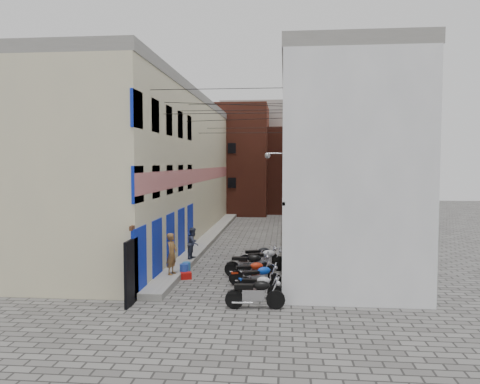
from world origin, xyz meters
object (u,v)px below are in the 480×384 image
(motorcycle_f, at_px, (264,259))
(water_jug_far, at_px, (186,269))
(person_b, at_px, (193,243))
(motorcycle_c, at_px, (259,276))
(person_a, at_px, (172,254))
(red_crate, at_px, (186,276))
(motorcycle_b, at_px, (258,285))
(motorcycle_d, at_px, (252,271))
(motorcycle_g, at_px, (260,255))
(motorcycle_e, at_px, (249,263))
(water_jug_near, at_px, (184,271))
(motorcycle_a, at_px, (255,292))

(motorcycle_f, distance_m, water_jug_far, 3.38)
(person_b, bearing_deg, motorcycle_c, -132.67)
(person_a, relative_size, red_crate, 3.87)
(motorcycle_b, height_order, red_crate, motorcycle_b)
(motorcycle_d, xyz_separation_m, red_crate, (-2.74, 0.61, -0.39))
(motorcycle_c, relative_size, motorcycle_g, 0.96)
(water_jug_far, bearing_deg, motorcycle_d, -23.93)
(motorcycle_g, bearing_deg, water_jug_far, -74.53)
(motorcycle_d, relative_size, person_b, 1.25)
(motorcycle_d, distance_m, red_crate, 2.84)
(motorcycle_e, height_order, water_jug_near, motorcycle_e)
(motorcycle_c, bearing_deg, person_b, -172.90)
(water_jug_near, distance_m, water_jug_far, 0.45)
(red_crate, bearing_deg, motorcycle_c, -24.67)
(motorcycle_e, distance_m, water_jug_near, 2.70)
(motorcycle_g, distance_m, person_a, 4.36)
(motorcycle_e, distance_m, person_b, 3.72)
(motorcycle_b, bearing_deg, water_jug_near, -124.63)
(person_b, bearing_deg, water_jug_far, -166.65)
(motorcycle_e, relative_size, red_crate, 4.73)
(motorcycle_d, distance_m, water_jug_far, 3.15)
(motorcycle_a, relative_size, person_a, 1.17)
(motorcycle_e, distance_m, motorcycle_f, 1.20)
(motorcycle_b, height_order, person_b, person_b)
(water_jug_near, bearing_deg, red_crate, -59.55)
(motorcycle_e, height_order, red_crate, motorcycle_e)
(motorcycle_b, distance_m, water_jug_near, 4.23)
(water_jug_far, bearing_deg, person_a, -113.08)
(motorcycle_a, xyz_separation_m, person_b, (-3.33, 6.55, 0.41))
(motorcycle_c, relative_size, person_a, 1.10)
(person_b, bearing_deg, motorcycle_b, -138.53)
(motorcycle_f, bearing_deg, motorcycle_d, -31.11)
(motorcycle_c, height_order, water_jug_far, motorcycle_c)
(motorcycle_c, xyz_separation_m, motorcycle_d, (-0.34, 0.81, -0.00))
(person_b, xyz_separation_m, red_crate, (0.27, -2.91, -0.85))
(motorcycle_a, xyz_separation_m, red_crate, (-3.06, 3.64, -0.43))
(motorcycle_e, xyz_separation_m, water_jug_far, (-2.67, 0.16, -0.32))
(motorcycle_a, bearing_deg, motorcycle_e, -176.06)
(red_crate, bearing_deg, motorcycle_e, 11.23)
(motorcycle_c, distance_m, water_jug_far, 3.83)
(motorcycle_b, bearing_deg, motorcycle_g, -171.86)
(motorcycle_g, relative_size, person_b, 1.31)
(motorcycle_g, bearing_deg, motorcycle_b, -11.98)
(motorcycle_b, height_order, motorcycle_c, motorcycle_c)
(motorcycle_a, relative_size, motorcycle_f, 0.97)
(water_jug_near, bearing_deg, person_a, -129.73)
(motorcycle_g, bearing_deg, water_jug_near, -68.47)
(water_jug_near, height_order, red_crate, water_jug_near)
(water_jug_near, bearing_deg, motorcycle_f, 22.52)
(motorcycle_e, xyz_separation_m, person_b, (-2.82, 2.41, 0.39))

